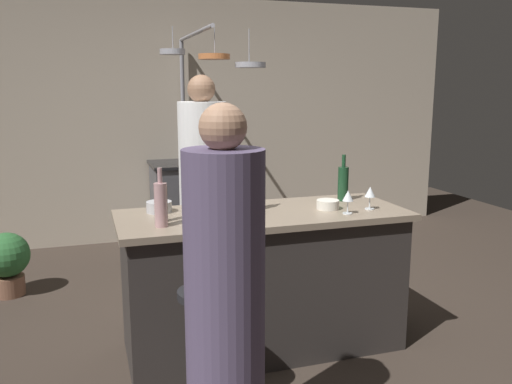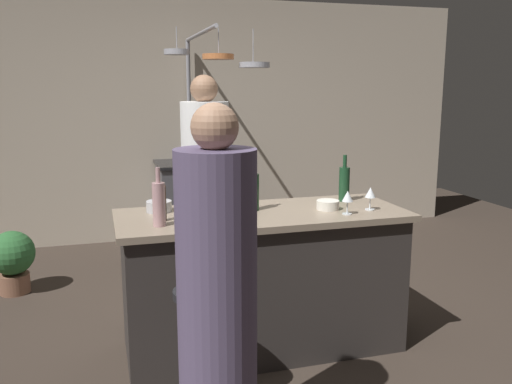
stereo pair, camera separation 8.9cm
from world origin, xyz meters
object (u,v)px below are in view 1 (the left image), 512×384
Objects in this scene: stove_range at (190,203)px; pepper_mill at (163,204)px; wine_bottle_amber at (192,189)px; chef at (203,197)px; wine_bottle_green at (343,183)px; wine_glass_near_right_guest at (348,197)px; guest_left at (225,309)px; potted_plant at (7,260)px; mixing_bowl_ceramic at (328,205)px; wine_bottle_rose at (161,204)px; mixing_bowl_blue at (208,213)px; mixing_bowl_steel at (159,207)px; wine_bottle_red at (254,191)px; bar_stool_left at (205,347)px; wine_bottle_white at (220,197)px; wine_glass_by_chef at (370,193)px.

pepper_mill is at bearing -104.04° from stove_range.
stove_range is at bearing 79.67° from wine_bottle_amber.
wine_bottle_green is at bearing -45.82° from chef.
wine_glass_near_right_guest is (0.88, -0.44, -0.02)m from wine_bottle_amber.
guest_left is (-0.35, -2.00, -0.07)m from chef.
wine_bottle_green is at bearing 9.56° from pepper_mill.
mixing_bowl_ceramic is at bearing -35.70° from potted_plant.
potted_plant is at bearing 136.24° from wine_bottle_amber.
wine_bottle_rose is at bearing 99.27° from guest_left.
mixing_bowl_blue is at bearing 173.55° from wine_glass_near_right_guest.
potted_plant is 2.75m from wine_bottle_green.
pepper_mill reaches higher than mixing_bowl_blue.
chef is 11.12× the size of mixing_bowl_steel.
stove_range is 2.81× the size of wine_bottle_red.
wine_bottle_red is at bearing -12.39° from mixing_bowl_steel.
stove_range reaches higher than potted_plant.
chef reaches higher than bar_stool_left.
chef reaches higher than wine_bottle_white.
potted_plant is at bearing 162.26° from chef.
wine_bottle_red is (0.61, 0.23, -0.01)m from wine_bottle_rose.
chef is 1.14m from pepper_mill.
mixing_bowl_blue reaches higher than bar_stool_left.
wine_bottle_rose reaches higher than stove_range.
chef is 2.58× the size of bar_stool_left.
mixing_bowl_blue is (0.28, 0.06, -0.09)m from wine_bottle_rose.
wine_glass_by_chef reaches higher than bar_stool_left.
mixing_bowl_ceramic reaches higher than potted_plant.
wine_bottle_rose is (-0.25, -0.40, 0.00)m from wine_bottle_amber.
wine_bottle_green is 2.17× the size of wine_glass_by_chef.
wine_glass_by_chef reaches higher than stove_range.
wine_bottle_white reaches higher than stove_range.
potted_plant is at bearing 144.30° from mixing_bowl_ceramic.
chef is at bearing 79.24° from mixing_bowl_blue.
wine_bottle_white is at bearing -61.42° from wine_bottle_amber.
chef is 5.30× the size of wine_bottle_rose.
mixing_bowl_steel is (-0.10, 0.82, 0.56)m from bar_stool_left.
wine_bottle_white is at bearing 9.38° from pepper_mill.
wine_bottle_green is 0.39m from wine_glass_near_right_guest.
potted_plant is 1.78m from mixing_bowl_steel.
wine_bottle_white is at bearing -96.45° from stove_range.
mixing_bowl_steel is (-1.10, 0.40, -0.07)m from wine_glass_near_right_guest.
guest_left is 5.07× the size of wine_bottle_green.
wine_bottle_green is 1.25m from mixing_bowl_steel.
chef is 3.38× the size of potted_plant.
mixing_bowl_ceramic is (0.46, -0.11, -0.09)m from wine_bottle_red.
wine_glass_by_chef is at bearing -82.13° from wine_bottle_green.
mixing_bowl_steel is at bearing 165.67° from wine_glass_by_chef.
wine_bottle_white is at bearing 171.53° from wine_glass_by_chef.
wine_bottle_red is at bearing 27.69° from mixing_bowl_blue.
mixing_bowl_blue is (-0.33, -0.17, -0.08)m from wine_bottle_red.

